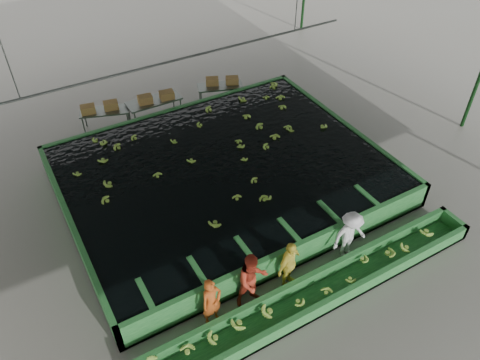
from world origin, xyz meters
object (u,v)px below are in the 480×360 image
flotation_tank (225,175)px  sorting_trough (319,292)px  box_stack_mid (156,101)px  box_stack_right (222,84)px  worker_a (212,302)px  worker_b (252,280)px  box_stack_left (100,111)px  worker_d (350,235)px  packing_table_left (106,119)px  packing_table_mid (155,111)px  packing_table_right (220,94)px  worker_c (289,265)px

flotation_tank → sorting_trough: (0.00, -5.10, -0.20)m
box_stack_mid → box_stack_right: 2.88m
worker_a → worker_b: 1.15m
sorting_trough → box_stack_left: (-2.45, 10.35, 0.58)m
worker_d → box_stack_left: 10.36m
flotation_tank → worker_b: (-1.55, -4.30, 0.41)m
packing_table_left → box_stack_mid: 2.04m
worker_d → packing_table_left: size_ratio=0.88×
packing_table_mid → box_stack_mid: size_ratio=1.51×
packing_table_mid → packing_table_right: (2.82, -0.10, -0.06)m
flotation_tank → worker_d: size_ratio=6.29×
box_stack_left → box_stack_mid: box_stack_mid is taller
sorting_trough → box_stack_left: box_stack_left is taller
box_stack_right → packing_table_mid: bearing=179.4°
worker_b → box_stack_mid: (1.14, 8.98, 0.09)m
worker_d → box_stack_right: 9.08m
worker_a → box_stack_mid: (2.28, 8.98, 0.19)m
flotation_tank → worker_b: bearing=-109.8°
worker_b → packing_table_left: worker_b is taller
box_stack_mid → box_stack_right: (2.88, 0.05, -0.12)m
worker_c → packing_table_left: bearing=79.4°
worker_d → packing_table_mid: (-2.05, 9.07, -0.32)m
worker_a → box_stack_right: worker_a is taller
worker_a → packing_table_mid: 9.34m
packing_table_left → box_stack_right: 4.82m
worker_a → packing_table_left: 9.51m
flotation_tank → worker_d: (1.57, -4.30, 0.34)m
flotation_tank → worker_a: bearing=-122.0°
flotation_tank → packing_table_mid: 4.79m
box_stack_left → worker_b: bearing=-84.6°
sorting_trough → packing_table_mid: packing_table_mid is taller
worker_a → worker_c: (2.24, 0.00, 0.03)m
packing_table_mid → box_stack_mid: (0.08, -0.09, 0.47)m
packing_table_mid → box_stack_left: (-1.96, 0.48, 0.35)m
box_stack_mid → sorting_trough: bearing=-87.6°
flotation_tank → packing_table_left: bearing=113.9°
sorting_trough → box_stack_right: bearing=75.9°
worker_a → packing_table_left: (0.38, 9.50, -0.34)m
packing_table_right → box_stack_right: 0.44m
flotation_tank → box_stack_left: (-2.45, 5.25, 0.38)m
box_stack_right → worker_b: bearing=-114.0°
box_stack_left → worker_d: bearing=-67.2°
sorting_trough → box_stack_mid: 9.81m
worker_d → packing_table_left: (-3.88, 9.50, -0.38)m
packing_table_mid → box_stack_left: size_ratio=1.52×
sorting_trough → worker_d: worker_d is taller
packing_table_left → box_stack_left: size_ratio=1.33×
worker_d → box_stack_mid: 9.20m
flotation_tank → packing_table_mid: (-0.49, 4.77, 0.02)m
worker_b → box_stack_mid: bearing=87.3°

